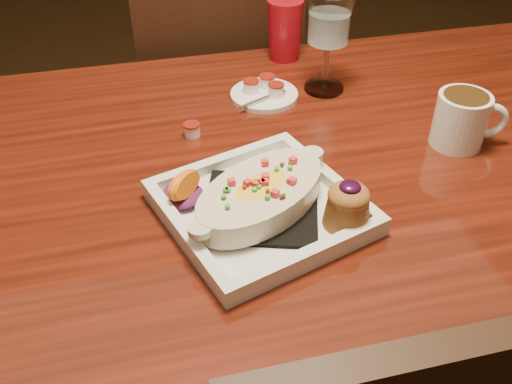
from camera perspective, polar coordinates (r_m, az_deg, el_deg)
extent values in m
cube|color=maroon|center=(0.96, 2.37, 1.82)|extent=(1.50, 0.90, 0.04)
cylinder|color=black|center=(1.71, 20.57, 1.96)|extent=(0.07, 0.07, 0.71)
cube|color=black|center=(1.69, -4.37, 7.90)|extent=(0.42, 0.42, 0.04)
cylinder|color=black|center=(1.98, -0.10, 5.32)|extent=(0.04, 0.04, 0.45)
cylinder|color=black|center=(1.94, -9.91, 3.93)|extent=(0.04, 0.04, 0.45)
cylinder|color=black|center=(1.71, 2.61, -0.71)|extent=(0.04, 0.04, 0.45)
cylinder|color=black|center=(1.67, -8.69, -2.46)|extent=(0.04, 0.04, 0.45)
cube|color=black|center=(1.41, -3.43, 12.88)|extent=(0.40, 0.03, 0.46)
cube|color=silver|center=(0.85, 0.49, -1.97)|extent=(0.33, 0.33, 0.01)
cube|color=black|center=(0.84, 0.49, -1.50)|extent=(0.21, 0.21, 0.01)
ellipsoid|color=yellow|center=(0.83, 0.50, -0.23)|extent=(0.22, 0.19, 0.04)
ellipsoid|color=#5E154D|center=(0.86, -7.39, -0.33)|extent=(0.07, 0.07, 0.02)
cone|color=brown|center=(0.81, 9.11, -1.74)|extent=(0.07, 0.07, 0.05)
ellipsoid|color=brown|center=(0.80, 9.29, -0.37)|extent=(0.06, 0.06, 0.03)
ellipsoid|color=black|center=(0.79, 9.39, 0.48)|extent=(0.03, 0.03, 0.01)
cylinder|color=silver|center=(1.04, 19.74, 6.77)|extent=(0.09, 0.09, 0.09)
cylinder|color=#311E0D|center=(1.02, 20.20, 8.60)|extent=(0.08, 0.08, 0.02)
torus|color=silver|center=(1.06, 22.23, 6.61)|extent=(0.07, 0.03, 0.07)
cylinder|color=silver|center=(1.18, 6.79, 10.35)|extent=(0.08, 0.08, 0.01)
cylinder|color=silver|center=(1.16, 6.97, 12.38)|extent=(0.01, 0.01, 0.09)
cone|color=silver|center=(1.12, 7.35, 16.82)|extent=(0.10, 0.10, 0.10)
cylinder|color=silver|center=(1.15, 0.82, 9.68)|extent=(0.13, 0.13, 0.01)
cylinder|color=white|center=(1.14, -0.48, 10.49)|extent=(0.03, 0.03, 0.02)
cylinder|color=maroon|center=(1.13, -0.48, 11.04)|extent=(0.03, 0.03, 0.00)
cylinder|color=white|center=(1.16, 1.12, 10.94)|extent=(0.03, 0.03, 0.02)
cylinder|color=maroon|center=(1.15, 1.13, 11.49)|extent=(0.03, 0.03, 0.00)
cylinder|color=white|center=(1.13, 2.01, 10.11)|extent=(0.03, 0.03, 0.02)
cylinder|color=maroon|center=(1.12, 2.02, 10.67)|extent=(0.03, 0.03, 0.00)
cylinder|color=white|center=(1.03, -6.43, 6.16)|extent=(0.03, 0.03, 0.02)
cylinder|color=maroon|center=(1.02, -6.47, 6.71)|extent=(0.03, 0.03, 0.00)
cone|color=#A10B18|center=(1.28, 2.89, 15.90)|extent=(0.08, 0.08, 0.13)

